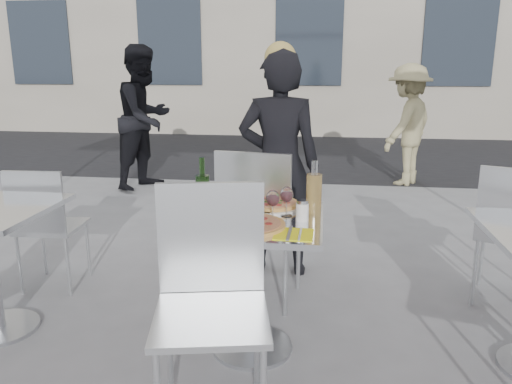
# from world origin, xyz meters

# --- Properties ---
(ground) EXTENTS (80.00, 80.00, 0.00)m
(ground) POSITION_xyz_m (0.00, 0.00, 0.00)
(ground) COLOR slate
(street_asphalt) EXTENTS (24.00, 5.00, 0.00)m
(street_asphalt) POSITION_xyz_m (0.00, 6.50, 0.00)
(street_asphalt) COLOR black
(street_asphalt) RESTS_ON ground
(main_table) EXTENTS (0.72, 0.72, 0.75)m
(main_table) POSITION_xyz_m (0.00, 0.00, 0.54)
(main_table) COLOR #B7BABF
(main_table) RESTS_ON ground
(chair_far) EXTENTS (0.53, 0.54, 1.02)m
(chair_far) POSITION_xyz_m (-0.04, 0.52, 0.60)
(chair_far) COLOR silver
(chair_far) RESTS_ON ground
(chair_near) EXTENTS (0.55, 0.56, 1.02)m
(chair_near) POSITION_xyz_m (-0.10, -0.51, 0.61)
(chair_near) COLOR silver
(chair_near) RESTS_ON ground
(side_chair_lfar) EXTENTS (0.41, 0.42, 0.86)m
(side_chair_lfar) POSITION_xyz_m (-1.48, 0.55, 0.51)
(side_chair_lfar) COLOR silver
(side_chair_lfar) RESTS_ON ground
(woman_diner) EXTENTS (0.60, 0.40, 1.62)m
(woman_diner) POSITION_xyz_m (0.04, 1.10, 0.81)
(woman_diner) COLOR black
(woman_diner) RESTS_ON ground
(pedestrian_a) EXTENTS (0.93, 1.04, 1.76)m
(pedestrian_a) POSITION_xyz_m (-1.84, 3.55, 0.88)
(pedestrian_a) COLOR black
(pedestrian_a) RESTS_ON ground
(pedestrian_b) EXTENTS (1.02, 1.15, 1.54)m
(pedestrian_b) POSITION_xyz_m (1.42, 4.17, 0.77)
(pedestrian_b) COLOR tan
(pedestrian_b) RESTS_ON ground
(pizza_near) EXTENTS (0.36, 0.36, 0.02)m
(pizza_near) POSITION_xyz_m (0.00, -0.14, 0.76)
(pizza_near) COLOR #DEA156
(pizza_near) RESTS_ON main_table
(pizza_far) EXTENTS (0.32, 0.32, 0.03)m
(pizza_far) POSITION_xyz_m (0.09, 0.21, 0.77)
(pizza_far) COLOR white
(pizza_far) RESTS_ON main_table
(salad_plate) EXTENTS (0.22, 0.22, 0.09)m
(salad_plate) POSITION_xyz_m (-0.02, 0.06, 0.79)
(salad_plate) COLOR white
(salad_plate) RESTS_ON main_table
(wine_bottle) EXTENTS (0.07, 0.08, 0.29)m
(wine_bottle) POSITION_xyz_m (-0.27, 0.07, 0.86)
(wine_bottle) COLOR #264E1D
(wine_bottle) RESTS_ON main_table
(carafe) EXTENTS (0.08, 0.08, 0.29)m
(carafe) POSITION_xyz_m (0.31, 0.09, 0.87)
(carafe) COLOR tan
(carafe) RESTS_ON main_table
(sugar_shaker) EXTENTS (0.06, 0.06, 0.11)m
(sugar_shaker) POSITION_xyz_m (0.26, -0.01, 0.80)
(sugar_shaker) COLOR white
(sugar_shaker) RESTS_ON main_table
(wineglass_white_a) EXTENTS (0.07, 0.07, 0.16)m
(wineglass_white_a) POSITION_xyz_m (-0.11, 0.08, 0.86)
(wineglass_white_a) COLOR white
(wineglass_white_a) RESTS_ON main_table
(wineglass_white_b) EXTENTS (0.07, 0.07, 0.16)m
(wineglass_white_b) POSITION_xyz_m (-0.00, 0.03, 0.86)
(wineglass_white_b) COLOR white
(wineglass_white_b) RESTS_ON main_table
(wineglass_red_a) EXTENTS (0.07, 0.07, 0.16)m
(wineglass_red_a) POSITION_xyz_m (0.11, -0.02, 0.86)
(wineglass_red_a) COLOR white
(wineglass_red_a) RESTS_ON main_table
(wineglass_red_b) EXTENTS (0.07, 0.07, 0.16)m
(wineglass_red_b) POSITION_xyz_m (0.17, 0.06, 0.86)
(wineglass_red_b) COLOR white
(wineglass_red_b) RESTS_ON main_table
(napkin_left) EXTENTS (0.23, 0.23, 0.01)m
(napkin_left) POSITION_xyz_m (-0.24, -0.25, 0.75)
(napkin_left) COLOR #FAFC15
(napkin_left) RESTS_ON main_table
(napkin_right) EXTENTS (0.18, 0.20, 0.01)m
(napkin_right) POSITION_xyz_m (0.23, -0.23, 0.75)
(napkin_right) COLOR #FAFC15
(napkin_right) RESTS_ON main_table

